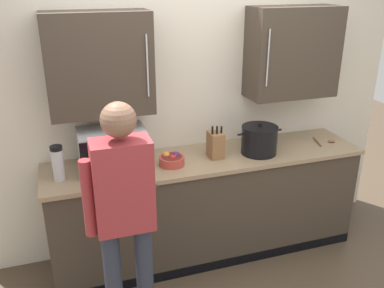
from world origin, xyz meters
TOP-DOWN VIEW (x-y plane):
  - back_wall_tiled at (0.00, 1.21)m, footprint 3.74×0.44m
  - counter_unit at (0.00, 0.92)m, footprint 2.65×0.61m
  - microwave_oven at (-0.79, 0.96)m, footprint 0.51×0.37m
  - stock_pot at (0.44, 0.86)m, footprint 0.40×0.30m
  - fruit_bowl at (-0.32, 0.86)m, footprint 0.20×0.20m
  - wooden_spoon at (1.11, 0.89)m, footprint 0.20×0.20m
  - knife_block at (0.06, 0.90)m, footprint 0.11×0.15m
  - thermos_flask at (-1.17, 0.86)m, footprint 0.09×0.09m
  - person_figure at (-0.82, 0.13)m, footprint 0.44×0.63m

SIDE VIEW (x-z plane):
  - counter_unit at x=0.00m, z-range 0.00..0.93m
  - wooden_spoon at x=1.11m, z-range 0.93..0.95m
  - fruit_bowl at x=-0.32m, z-range 0.92..1.02m
  - person_figure at x=-0.82m, z-range 0.17..1.86m
  - knife_block at x=0.06m, z-range 0.90..1.17m
  - stock_pot at x=0.44m, z-range 0.91..1.18m
  - thermos_flask at x=-1.17m, z-range 0.93..1.20m
  - microwave_oven at x=-0.79m, z-range 0.93..1.24m
  - back_wall_tiled at x=0.00m, z-range 0.11..2.72m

